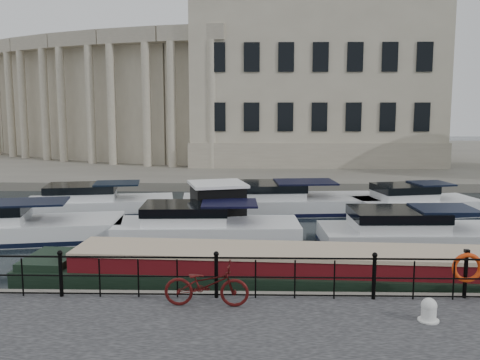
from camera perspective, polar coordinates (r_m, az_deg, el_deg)
name	(u,v)px	position (r m, az deg, el deg)	size (l,w,h in m)	color
ground_plane	(222,288)	(16.32, -1.97, -11.47)	(160.00, 160.00, 0.00)	black
far_bank	(244,156)	(54.61, 0.43, 2.55)	(120.00, 42.00, 0.55)	#6B665B
railing	(216,273)	(13.81, -2.54, -9.88)	(24.14, 0.14, 1.22)	black
civic_building	(232,88)	(50.13, -0.81, 9.80)	(53.55, 31.84, 16.85)	#ADA38C
bicycle	(207,284)	(13.32, -3.59, -11.05)	(0.72, 2.08, 1.09)	#450C0C
mooring_bollard	(429,310)	(13.25, 19.49, -12.95)	(0.48, 0.48, 0.54)	silver
life_ring_post	(467,268)	(14.84, 23.05, -8.67)	(0.78, 0.20, 1.27)	black
narrowboat	(305,277)	(16.28, 6.91, -10.22)	(17.32, 3.30, 1.62)	black
harbour_hut	(218,209)	(23.35, -2.40, -3.10)	(3.74, 3.37, 2.19)	#6B665B
cabin_cruisers	(224,219)	(24.17, -1.74, -4.13)	(26.71, 10.61, 1.99)	white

